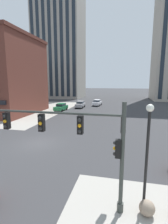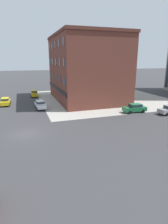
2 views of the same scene
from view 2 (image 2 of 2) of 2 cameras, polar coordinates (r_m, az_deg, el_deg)
ground_plane at (r=27.33m, az=-16.77°, el=-6.29°), size 320.00×320.00×0.00m
sidewalk_far_corner at (r=50.76m, az=5.45°, el=4.25°), size 32.00×32.00×0.02m
car_main_northbound_near at (r=40.22m, az=-12.98°, el=2.28°), size 4.50×2.10×1.68m
car_main_northbound_far at (r=45.53m, az=-22.46°, el=3.01°), size 4.45×2.00×1.68m
car_cross_westbound at (r=37.61m, az=14.97°, el=1.25°), size 2.07×4.49×1.68m
car_main_mid at (r=54.07m, az=-14.65°, el=5.49°), size 4.46×2.01×1.68m
storefront_block_near_corner at (r=47.85m, az=0.57°, el=13.00°), size 21.84×15.04×15.50m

